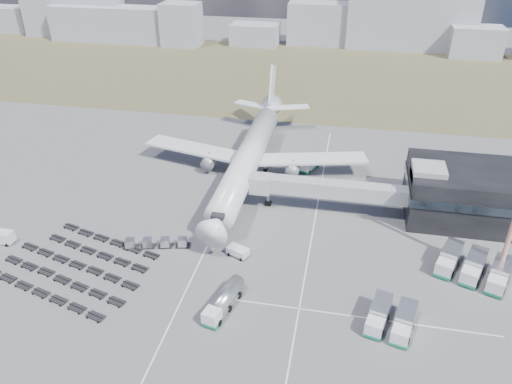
# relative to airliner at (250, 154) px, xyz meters

# --- Properties ---
(ground) EXTENTS (420.00, 420.00, 0.00)m
(ground) POSITION_rel_airliner_xyz_m (0.00, -32.38, -5.29)
(ground) COLOR #565659
(ground) RESTS_ON ground
(grass_strip) EXTENTS (420.00, 90.00, 0.01)m
(grass_strip) POSITION_rel_airliner_xyz_m (0.00, 77.62, -5.29)
(grass_strip) COLOR #48472B
(grass_strip) RESTS_ON ground
(lane_markings) EXTENTS (47.12, 110.00, 0.01)m
(lane_markings) POSITION_rel_airliner_xyz_m (9.77, -29.38, -5.29)
(lane_markings) COLOR silver
(lane_markings) RESTS_ON ground
(terminal) EXTENTS (30.40, 16.40, 11.00)m
(terminal) POSITION_rel_airliner_xyz_m (47.77, -8.41, -0.04)
(terminal) COLOR black
(terminal) RESTS_ON ground
(jet_bridge) EXTENTS (30.30, 3.80, 7.05)m
(jet_bridge) POSITION_rel_airliner_xyz_m (15.90, -11.95, -0.24)
(jet_bridge) COLOR #939399
(jet_bridge) RESTS_ON ground
(airliner) EXTENTS (51.59, 64.53, 17.62)m
(airliner) POSITION_rel_airliner_xyz_m (0.00, 0.00, 0.00)
(airliner) COLOR silver
(airliner) RESTS_ON ground
(skyline) EXTENTS (311.56, 25.65, 24.07)m
(skyline) POSITION_rel_airliner_xyz_m (5.38, 120.01, 4.53)
(skyline) COLOR #999BA7
(skyline) RESTS_ON ground
(fuel_tanker) EXTENTS (4.58, 9.76, 3.06)m
(fuel_tanker) POSITION_rel_airliner_xyz_m (4.88, -42.53, -3.76)
(fuel_tanker) COLOR silver
(fuel_tanker) RESTS_ON ground
(pushback_tug) EXTENTS (4.13, 3.25, 1.60)m
(pushback_tug) POSITION_rel_airliner_xyz_m (4.00, -29.35, -4.49)
(pushback_tug) COLOR silver
(pushback_tug) RESTS_ON ground
(utility_van) EXTENTS (4.50, 2.07, 2.37)m
(utility_van) POSITION_rel_airliner_xyz_m (-38.39, -33.89, -4.10)
(utility_van) COLOR silver
(utility_van) RESTS_ON ground
(catering_truck) EXTENTS (4.24, 6.29, 2.67)m
(catering_truck) POSITION_rel_airliner_xyz_m (12.75, 5.53, -3.92)
(catering_truck) COLOR silver
(catering_truck) RESTS_ON ground
(service_trucks_near) EXTENTS (7.71, 8.59, 2.95)m
(service_trucks_near) POSITION_rel_airliner_xyz_m (29.25, -41.53, -3.69)
(service_trucks_near) COLOR silver
(service_trucks_near) RESTS_ON ground
(service_trucks_far) EXTENTS (12.78, 11.34, 3.22)m
(service_trucks_far) POSITION_rel_airliner_xyz_m (42.80, -27.01, -3.54)
(service_trucks_far) COLOR silver
(service_trucks_far) RESTS_ON ground
(uld_row) EXTENTS (11.70, 4.25, 1.62)m
(uld_row) POSITION_rel_airliner_xyz_m (-10.67, -29.83, -4.32)
(uld_row) COLOR black
(uld_row) RESTS_ON ground
(baggage_dollies) EXTENTS (28.09, 23.12, 0.67)m
(baggage_dollies) POSITION_rel_airliner_xyz_m (-21.87, -37.75, -4.95)
(baggage_dollies) COLOR black
(baggage_dollies) RESTS_ON ground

